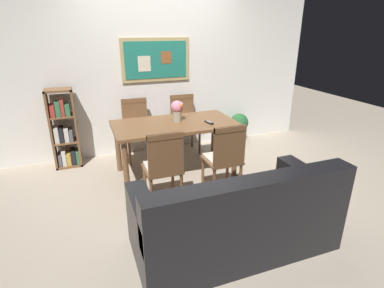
{
  "coord_description": "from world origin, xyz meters",
  "views": [
    {
      "loc": [
        -1.19,
        -3.31,
        1.91
      ],
      "look_at": [
        -0.05,
        -0.25,
        0.65
      ],
      "focal_mm": 28.25,
      "sensor_mm": 36.0,
      "label": 1
    }
  ],
  "objects_px": {
    "dining_chair_near_left": "(164,163)",
    "leather_couch": "(236,220)",
    "dining_chair_far_right": "(184,119)",
    "dining_chair_far_left": "(136,124)",
    "potted_ivy": "(239,126)",
    "dining_table": "(175,129)",
    "bookshelf": "(64,132)",
    "tv_remote": "(209,122)",
    "flower_vase": "(177,109)",
    "dining_chair_near_right": "(225,155)"
  },
  "relations": [
    {
      "from": "dining_chair_near_left",
      "to": "leather_couch",
      "type": "distance_m",
      "value": 1.02
    },
    {
      "from": "dining_chair_far_right",
      "to": "dining_chair_far_left",
      "type": "relative_size",
      "value": 1.0
    },
    {
      "from": "dining_chair_far_right",
      "to": "potted_ivy",
      "type": "bearing_deg",
      "value": 3.27
    },
    {
      "from": "dining_table",
      "to": "bookshelf",
      "type": "bearing_deg",
      "value": 150.51
    },
    {
      "from": "dining_chair_far_left",
      "to": "tv_remote",
      "type": "bearing_deg",
      "value": -48.82
    },
    {
      "from": "dining_chair_far_right",
      "to": "potted_ivy",
      "type": "distance_m",
      "value": 1.08
    },
    {
      "from": "dining_chair_far_right",
      "to": "flower_vase",
      "type": "relative_size",
      "value": 3.27
    },
    {
      "from": "bookshelf",
      "to": "dining_table",
      "type": "bearing_deg",
      "value": -29.49
    },
    {
      "from": "dining_chair_far_left",
      "to": "dining_chair_near_left",
      "type": "bearing_deg",
      "value": -89.56
    },
    {
      "from": "leather_couch",
      "to": "potted_ivy",
      "type": "relative_size",
      "value": 3.28
    },
    {
      "from": "dining_chair_far_left",
      "to": "flower_vase",
      "type": "bearing_deg",
      "value": -56.64
    },
    {
      "from": "dining_chair_far_left",
      "to": "dining_table",
      "type": "bearing_deg",
      "value": -62.72
    },
    {
      "from": "dining_chair_far_right",
      "to": "tv_remote",
      "type": "relative_size",
      "value": 5.64
    },
    {
      "from": "dining_chair_far_right",
      "to": "bookshelf",
      "type": "bearing_deg",
      "value": 178.72
    },
    {
      "from": "leather_couch",
      "to": "flower_vase",
      "type": "bearing_deg",
      "value": 89.36
    },
    {
      "from": "dining_chair_near_right",
      "to": "dining_chair_near_left",
      "type": "height_order",
      "value": "same"
    },
    {
      "from": "potted_ivy",
      "to": "tv_remote",
      "type": "xyz_separation_m",
      "value": [
        -1.02,
        -0.99,
        0.46
      ]
    },
    {
      "from": "dining_table",
      "to": "dining_chair_near_left",
      "type": "distance_m",
      "value": 0.86
    },
    {
      "from": "dining_chair_far_right",
      "to": "dining_chair_near_left",
      "type": "bearing_deg",
      "value": -116.51
    },
    {
      "from": "leather_couch",
      "to": "potted_ivy",
      "type": "distance_m",
      "value": 2.85
    },
    {
      "from": "dining_chair_near_right",
      "to": "tv_remote",
      "type": "height_order",
      "value": "dining_chair_near_right"
    },
    {
      "from": "dining_chair_near_right",
      "to": "leather_couch",
      "type": "distance_m",
      "value": 0.97
    },
    {
      "from": "dining_table",
      "to": "tv_remote",
      "type": "xyz_separation_m",
      "value": [
        0.42,
        -0.17,
        0.1
      ]
    },
    {
      "from": "dining_table",
      "to": "potted_ivy",
      "type": "distance_m",
      "value": 1.69
    },
    {
      "from": "flower_vase",
      "to": "dining_chair_far_right",
      "type": "bearing_deg",
      "value": 64.09
    },
    {
      "from": "dining_table",
      "to": "potted_ivy",
      "type": "height_order",
      "value": "dining_table"
    },
    {
      "from": "dining_chair_far_left",
      "to": "bookshelf",
      "type": "xyz_separation_m",
      "value": [
        -1.02,
        0.05,
        -0.02
      ]
    },
    {
      "from": "dining_chair_near_left",
      "to": "dining_chair_far_left",
      "type": "bearing_deg",
      "value": 90.44
    },
    {
      "from": "dining_chair_near_right",
      "to": "dining_chair_near_left",
      "type": "relative_size",
      "value": 1.0
    },
    {
      "from": "bookshelf",
      "to": "tv_remote",
      "type": "xyz_separation_m",
      "value": [
        1.82,
        -0.97,
        0.23
      ]
    },
    {
      "from": "dining_chair_near_right",
      "to": "dining_chair_far_left",
      "type": "distance_m",
      "value": 1.7
    },
    {
      "from": "bookshelf",
      "to": "flower_vase",
      "type": "bearing_deg",
      "value": -26.24
    },
    {
      "from": "dining_chair_near_left",
      "to": "dining_chair_far_left",
      "type": "distance_m",
      "value": 1.51
    },
    {
      "from": "dining_chair_far_right",
      "to": "leather_couch",
      "type": "xyz_separation_m",
      "value": [
        -0.35,
        -2.43,
        -0.23
      ]
    },
    {
      "from": "dining_chair_near_right",
      "to": "flower_vase",
      "type": "bearing_deg",
      "value": 109.22
    },
    {
      "from": "leather_couch",
      "to": "tv_remote",
      "type": "distance_m",
      "value": 1.61
    },
    {
      "from": "dining_table",
      "to": "flower_vase",
      "type": "relative_size",
      "value": 5.81
    },
    {
      "from": "flower_vase",
      "to": "tv_remote",
      "type": "relative_size",
      "value": 1.73
    },
    {
      "from": "dining_chair_far_left",
      "to": "potted_ivy",
      "type": "distance_m",
      "value": 1.84
    },
    {
      "from": "dining_chair_far_left",
      "to": "leather_couch",
      "type": "relative_size",
      "value": 0.51
    },
    {
      "from": "tv_remote",
      "to": "flower_vase",
      "type": "bearing_deg",
      "value": 145.62
    },
    {
      "from": "bookshelf",
      "to": "flower_vase",
      "type": "relative_size",
      "value": 4.08
    },
    {
      "from": "dining_chair_near_left",
      "to": "leather_couch",
      "type": "xyz_separation_m",
      "value": [
        0.41,
        -0.9,
        -0.23
      ]
    },
    {
      "from": "dining_chair_far_left",
      "to": "potted_ivy",
      "type": "xyz_separation_m",
      "value": [
        1.82,
        0.07,
        -0.25
      ]
    },
    {
      "from": "dining_chair_near_left",
      "to": "tv_remote",
      "type": "bearing_deg",
      "value": 37.06
    },
    {
      "from": "leather_couch",
      "to": "flower_vase",
      "type": "distance_m",
      "value": 1.84
    },
    {
      "from": "leather_couch",
      "to": "dining_chair_far_right",
      "type": "bearing_deg",
      "value": 81.78
    },
    {
      "from": "dining_chair_near_left",
      "to": "tv_remote",
      "type": "relative_size",
      "value": 5.64
    },
    {
      "from": "dining_chair_far_left",
      "to": "bookshelf",
      "type": "height_order",
      "value": "bookshelf"
    },
    {
      "from": "dining_chair_near_right",
      "to": "potted_ivy",
      "type": "distance_m",
      "value": 1.95
    }
  ]
}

